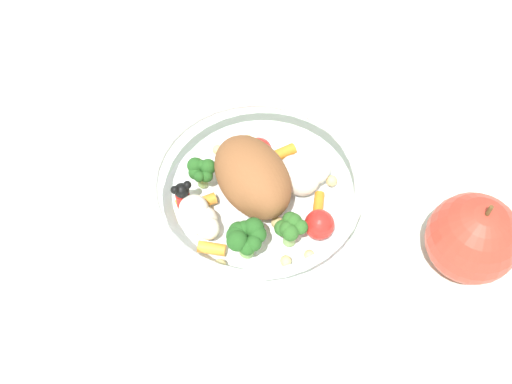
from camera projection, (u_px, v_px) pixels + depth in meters
ground_plane at (245, 207)px, 0.61m from camera, size 2.40×2.40×0.00m
food_container at (259, 189)px, 0.59m from camera, size 0.20×0.20×0.07m
loose_apple at (472, 238)px, 0.55m from camera, size 0.08×0.08×0.09m
folded_napkin at (126, 80)px, 0.70m from camera, size 0.14×0.12×0.01m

